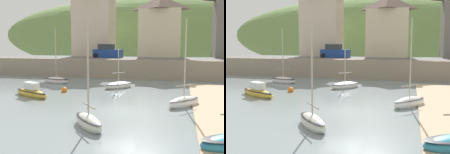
# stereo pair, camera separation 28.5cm
# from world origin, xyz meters

# --- Properties ---
(quay_seawall) EXTENTS (48.00, 9.40, 2.40)m
(quay_seawall) POSITION_xyz_m (0.00, 17.50, 1.36)
(quay_seawall) COLOR gray
(quay_seawall) RESTS_ON ground
(hillside_backdrop) EXTENTS (80.00, 44.00, 19.03)m
(hillside_backdrop) POSITION_xyz_m (-4.52, 55.20, 6.66)
(hillside_backdrop) COLOR #688749
(hillside_backdrop) RESTS_ON ground
(waterfront_building_left) EXTENTS (6.39, 5.09, 11.80)m
(waterfront_building_left) POSITION_xyz_m (-9.75, 25.20, 8.40)
(waterfront_building_left) COLOR beige
(waterfront_building_left) RESTS_ON ground
(waterfront_building_centre) EXTENTS (6.41, 5.17, 9.26)m
(waterfront_building_centre) POSITION_xyz_m (0.84, 25.20, 7.12)
(waterfront_building_centre) COLOR beige
(waterfront_building_centre) RESTS_ON ground
(sailboat_tall_mast) EXTENTS (4.20, 2.79, 1.37)m
(sailboat_tall_mast) POSITION_xyz_m (-8.07, 3.01, 0.33)
(sailboat_tall_mast) COLOR gold
(sailboat_tall_mast) RESTS_ON ground
(fishing_boat_green) EXTENTS (3.50, 2.12, 6.35)m
(fishing_boat_green) POSITION_xyz_m (-9.50, 10.61, 0.31)
(fishing_boat_green) COLOR silver
(fishing_boat_green) RESTS_ON ground
(sailboat_white_hull) EXTENTS (2.66, 2.94, 6.38)m
(sailboat_white_hull) POSITION_xyz_m (4.41, 2.38, 0.33)
(sailboat_white_hull) COLOR white
(sailboat_white_hull) RESTS_ON ground
(sailboat_far_left) EXTENTS (2.62, 2.80, 5.76)m
(sailboat_far_left) POSITION_xyz_m (-0.52, -3.85, 0.32)
(sailboat_far_left) COLOR silver
(sailboat_far_left) RESTS_ON ground
(motorboat_with_cabin) EXTENTS (3.09, 3.30, 4.00)m
(motorboat_with_cabin) POSITION_xyz_m (-1.88, 8.94, 0.27)
(motorboat_with_cabin) COLOR silver
(motorboat_with_cabin) RESTS_ON ground
(parked_car_near_slipway) EXTENTS (4.22, 2.01, 1.95)m
(parked_car_near_slipway) POSITION_xyz_m (-6.27, 20.70, 3.20)
(parked_car_near_slipway) COLOR navy
(parked_car_near_slipway) RESTS_ON ground
(mooring_buoy) EXTENTS (0.54, 0.54, 0.54)m
(mooring_buoy) POSITION_xyz_m (-6.21, 5.54, 0.16)
(mooring_buoy) COLOR orange
(mooring_buoy) RESTS_ON ground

